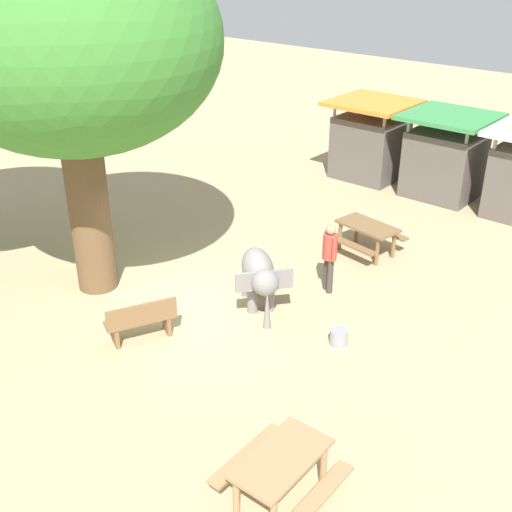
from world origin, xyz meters
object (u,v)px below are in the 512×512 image
elephant (259,275)px  feed_bucket (339,337)px  person_handler (330,253)px  market_stall_orange (370,143)px  picnic_table_near (281,467)px  shade_tree_main (68,42)px  market_stall_green (445,160)px  picnic_table_far (367,232)px  wooden_bench (141,320)px

elephant → feed_bucket: (2.10, -0.07, -0.63)m
person_handler → market_stall_orange: market_stall_orange is taller
picnic_table_near → shade_tree_main: bearing=-108.7°
person_handler → market_stall_green: size_ratio=0.64×
picnic_table_far → market_stall_green: 4.97m
elephant → wooden_bench: elephant is taller
market_stall_orange → market_stall_green: size_ratio=1.00×
picnic_table_near → market_stall_orange: bearing=-155.5°
person_handler → feed_bucket: (1.36, -1.60, -0.79)m
wooden_bench → person_handler: bearing=1.8°
elephant → picnic_table_near: elephant is taller
shade_tree_main → picnic_table_near: (7.01, -2.13, -4.79)m
person_handler → shade_tree_main: (-4.14, -3.22, 4.43)m
market_stall_orange → feed_bucket: bearing=-61.8°
elephant → picnic_table_far: elephant is taller
market_stall_orange → feed_bucket: 9.93m
shade_tree_main → market_stall_orange: 11.20m
person_handler → picnic_table_far: bearing=-139.1°
wooden_bench → feed_bucket: size_ratio=4.00×
picnic_table_near → market_stall_green: size_ratio=0.61×
market_stall_orange → person_handler: bearing=-65.1°
picnic_table_far → feed_bucket: 4.18m
picnic_table_near → market_stall_orange: (-6.17, 12.46, 0.55)m
elephant → market_stall_orange: bearing=145.3°
picnic_table_near → market_stall_green: bearing=-165.8°
shade_tree_main → picnic_table_near: 8.75m
elephant → feed_bucket: size_ratio=4.69×
feed_bucket → wooden_bench: bearing=-141.8°
market_stall_orange → market_stall_green: bearing=0.0°
wooden_bench → picnic_table_far: 6.34m
elephant → shade_tree_main: 5.96m
shade_tree_main → market_stall_orange: bearing=85.3°
shade_tree_main → elephant: bearing=26.3°
picnic_table_far → feed_bucket: picnic_table_far is taller
person_handler → wooden_bench: size_ratio=1.13×
wooden_bench → feed_bucket: 3.89m
person_handler → market_stall_orange: 7.85m
elephant → market_stall_green: size_ratio=0.67×
picnic_table_near → picnic_table_far: 8.19m
wooden_bench → market_stall_green: size_ratio=0.57×
person_handler → market_stall_green: 7.15m
shade_tree_main → market_stall_orange: (0.84, 10.33, -4.24)m
picnic_table_near → market_stall_orange: size_ratio=0.61×
picnic_table_far → market_stall_orange: bearing=-50.3°
person_handler → feed_bucket: 2.24m
market_stall_orange → market_stall_green: (2.60, 0.00, 0.00)m
shade_tree_main → feed_bucket: shade_tree_main is taller
picnic_table_far → market_stall_orange: (-2.95, 4.93, 0.55)m
market_stall_orange → elephant: bearing=-73.5°
wooden_bench → picnic_table_near: bearing=-81.8°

